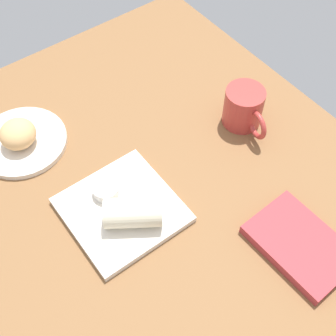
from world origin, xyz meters
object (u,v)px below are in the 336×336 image
coffee_mug (244,108)px  breakfast_wrap (133,213)px  sauce_cup (106,190)px  scone_pastry (18,134)px  round_plate (22,142)px  book_stack (300,244)px  square_plate (122,210)px

coffee_mug → breakfast_wrap: bearing=101.9°
sauce_cup → scone_pastry: bearing=19.2°
round_plate → breakfast_wrap: 35.31cm
sauce_cup → breakfast_wrap: 9.32cm
scone_pastry → book_stack: bearing=-150.0°
scone_pastry → sauce_cup: scone_pastry is taller
coffee_mug → round_plate: bearing=60.7°
round_plate → scone_pastry: (-0.68, 0.33, 3.75)cm
round_plate → breakfast_wrap: breakfast_wrap is taller
coffee_mug → square_plate: bearing=95.8°
sauce_cup → coffee_mug: coffee_mug is taller
round_plate → book_stack: (-58.29, -32.88, 0.43)cm
scone_pastry → sauce_cup: bearing=-160.8°
scone_pastry → square_plate: 30.74cm
round_plate → book_stack: size_ratio=1.01×
square_plate → book_stack: book_stack is taller
square_plate → coffee_mug: size_ratio=1.56×
book_stack → coffee_mug: size_ratio=1.45×
round_plate → square_plate: bearing=-163.9°
scone_pastry → sauce_cup: 25.61cm
scone_pastry → coffee_mug: 53.16cm
sauce_cup → book_stack: sauce_cup is taller
square_plate → sauce_cup: size_ratio=4.04×
square_plate → book_stack: (-28.43, -24.26, 0.33)cm
scone_pastry → square_plate: (-29.18, -8.95, -3.65)cm
round_plate → coffee_mug: coffee_mug is taller
scone_pastry → breakfast_wrap: size_ratio=0.73×
sauce_cup → round_plate: bearing=18.0°
round_plate → book_stack: bearing=-150.6°
breakfast_wrap → sauce_cup: bearing=-139.6°
scone_pastry → book_stack: scone_pastry is taller
round_plate → sauce_cup: bearing=-162.0°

